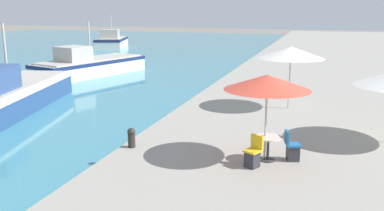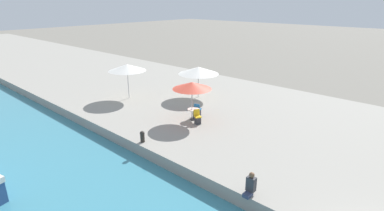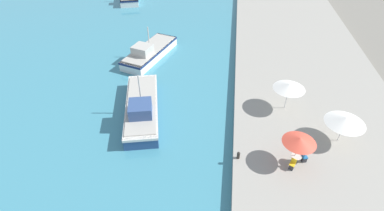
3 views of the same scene
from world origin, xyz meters
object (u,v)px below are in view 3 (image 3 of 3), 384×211
at_px(cafe_umbrella_striped, 289,86).
at_px(cafe_chair_right, 292,166).
at_px(fishing_boat_near, 142,107).
at_px(fishing_boat_mid, 149,52).
at_px(cafe_umbrella_white, 346,120).
at_px(cafe_table, 296,158).
at_px(cafe_umbrella_pink, 300,140).
at_px(cafe_chair_left, 304,158).
at_px(mooring_bollard, 238,155).

bearing_deg(cafe_umbrella_striped, cafe_chair_right, -92.52).
bearing_deg(fishing_boat_near, fishing_boat_mid, 86.67).
bearing_deg(cafe_umbrella_striped, cafe_umbrella_white, -44.94).
relative_size(cafe_umbrella_striped, cafe_chair_right, 3.21).
distance_m(fishing_boat_near, cafe_table, 14.44).
distance_m(cafe_umbrella_striped, cafe_chair_right, 7.91).
xyz_separation_m(cafe_umbrella_pink, cafe_chair_left, (0.79, 0.18, -2.02)).
bearing_deg(fishing_boat_mid, cafe_umbrella_striped, -13.34).
height_order(fishing_boat_near, cafe_umbrella_striped, fishing_boat_near).
distance_m(fishing_boat_near, cafe_umbrella_striped, 13.86).
distance_m(cafe_umbrella_pink, cafe_chair_right, 2.15).
relative_size(fishing_boat_near, cafe_chair_left, 11.37).
xyz_separation_m(cafe_chair_left, mooring_bollard, (-5.06, -0.32, 0.02)).
relative_size(cafe_chair_right, mooring_bollard, 1.39).
relative_size(cafe_table, cafe_chair_left, 0.88).
xyz_separation_m(cafe_umbrella_pink, mooring_bollard, (-4.27, -0.14, -2.00)).
xyz_separation_m(fishing_boat_mid, cafe_umbrella_white, (19.51, -13.20, 2.07)).
height_order(fishing_boat_mid, cafe_umbrella_pink, fishing_boat_mid).
bearing_deg(fishing_boat_near, cafe_umbrella_striped, -5.46).
height_order(cafe_table, mooring_bollard, cafe_table).
bearing_deg(cafe_umbrella_striped, fishing_boat_near, -171.85).
relative_size(fishing_boat_near, cafe_umbrella_white, 3.23).
bearing_deg(mooring_bollard, cafe_chair_left, 3.65).
distance_m(cafe_umbrella_white, cafe_chair_left, 4.69).
relative_size(cafe_table, cafe_chair_right, 0.88).
xyz_separation_m(cafe_umbrella_pink, cafe_table, (0.10, -0.05, -1.81)).
height_order(fishing_boat_near, cafe_umbrella_pink, fishing_boat_near).
relative_size(cafe_umbrella_white, cafe_table, 4.01).
xyz_separation_m(cafe_umbrella_white, cafe_umbrella_striped, (-3.96, 3.95, 0.29)).
xyz_separation_m(cafe_umbrella_pink, cafe_chair_right, (-0.24, -0.69, -2.02)).
xyz_separation_m(cafe_umbrella_white, cafe_chair_right, (-4.29, -3.65, -1.88)).
xyz_separation_m(fishing_boat_near, mooring_bollard, (9.16, -5.12, 0.16)).
distance_m(cafe_chair_right, mooring_bollard, 4.07).
bearing_deg(cafe_chair_right, fishing_boat_near, 4.69).
bearing_deg(cafe_umbrella_white, fishing_boat_near, 173.43).
distance_m(cafe_umbrella_striped, cafe_table, 7.23).
distance_m(cafe_umbrella_white, mooring_bollard, 9.08).
relative_size(cafe_umbrella_white, cafe_chair_left, 3.52).
xyz_separation_m(cafe_umbrella_striped, mooring_bollard, (-4.37, -7.05, -2.15)).
bearing_deg(cafe_umbrella_pink, cafe_umbrella_white, 36.15).
bearing_deg(cafe_chair_left, fishing_boat_near, -127.28).
height_order(cafe_umbrella_pink, cafe_umbrella_striped, cafe_umbrella_striped).
relative_size(cafe_umbrella_pink, cafe_umbrella_striped, 0.88).
bearing_deg(fishing_boat_near, cafe_umbrella_pink, -33.95).
bearing_deg(cafe_umbrella_white, cafe_umbrella_striped, 135.06).
relative_size(fishing_boat_mid, cafe_umbrella_pink, 3.73).
distance_m(fishing_boat_mid, cafe_umbrella_striped, 18.25).
xyz_separation_m(cafe_table, cafe_chair_left, (0.69, 0.23, -0.21)).
bearing_deg(cafe_chair_left, mooring_bollard, -104.99).
bearing_deg(cafe_table, fishing_boat_mid, 133.83).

